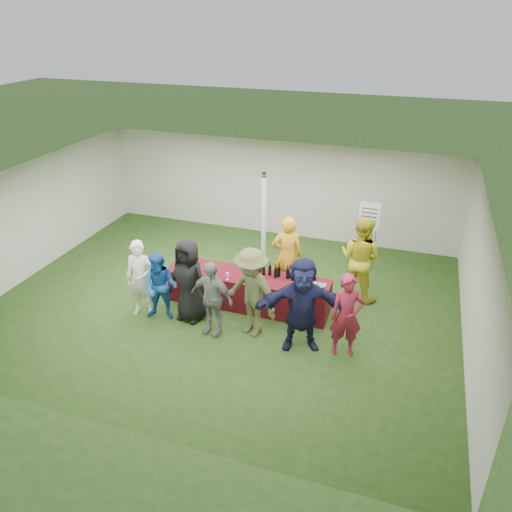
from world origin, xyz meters
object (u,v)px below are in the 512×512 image
(dump_bucket, at_px, (319,289))
(customer_1, at_px, (161,287))
(wine_list_sign, at_px, (369,222))
(customer_2, at_px, (189,281))
(customer_5, at_px, (302,304))
(customer_6, at_px, (347,316))
(staff_back, at_px, (360,258))
(serving_table, at_px, (247,290))
(staff_pourer, at_px, (287,256))
(customer_0, at_px, (140,279))
(customer_4, at_px, (251,293))
(customer_3, at_px, (211,298))

(dump_bucket, height_order, customer_1, customer_1)
(wine_list_sign, relative_size, customer_1, 1.20)
(customer_2, height_order, customer_5, customer_5)
(wine_list_sign, height_order, customer_5, customer_5)
(customer_5, distance_m, customer_6, 0.85)
(customer_2, bearing_deg, staff_back, 42.01)
(customer_2, xyz_separation_m, customer_6, (3.28, -0.16, -0.07))
(customer_1, bearing_deg, customer_5, -10.75)
(wine_list_sign, distance_m, staff_back, 1.37)
(serving_table, relative_size, customer_6, 2.14)
(staff_pourer, distance_m, customer_5, 2.03)
(customer_0, xyz_separation_m, customer_5, (3.48, -0.05, 0.10))
(customer_2, relative_size, customer_4, 0.96)
(wine_list_sign, relative_size, customer_2, 0.99)
(staff_pourer, height_order, customer_1, staff_pourer)
(staff_back, distance_m, customer_0, 4.77)
(customer_3, distance_m, customer_6, 2.64)
(dump_bucket, bearing_deg, customer_3, -153.74)
(customer_2, bearing_deg, customer_4, 5.90)
(dump_bucket, bearing_deg, customer_5, -100.17)
(customer_0, height_order, customer_3, customer_0)
(dump_bucket, xyz_separation_m, customer_1, (-3.16, -0.82, -0.09))
(customer_5, bearing_deg, customer_4, 155.45)
(dump_bucket, distance_m, customer_6, 1.05)
(customer_0, bearing_deg, serving_table, 16.61)
(customer_0, distance_m, customer_3, 1.69)
(dump_bucket, distance_m, customer_4, 1.41)
(serving_table, xyz_separation_m, customer_1, (-1.53, -1.04, 0.38))
(dump_bucket, xyz_separation_m, staff_back, (0.62, 1.36, 0.14))
(customer_0, distance_m, customer_5, 3.48)
(dump_bucket, height_order, customer_4, customer_4)
(serving_table, height_order, customer_5, customer_5)
(staff_back, xyz_separation_m, customer_5, (-0.77, -2.22, -0.02))
(customer_4, distance_m, customer_5, 1.05)
(customer_4, bearing_deg, staff_pourer, 104.07)
(staff_pourer, relative_size, customer_0, 1.11)
(wine_list_sign, relative_size, customer_6, 1.07)
(serving_table, relative_size, customer_3, 2.25)
(dump_bucket, relative_size, staff_back, 0.11)
(staff_pourer, bearing_deg, customer_2, 26.27)
(staff_back, bearing_deg, customer_3, 61.55)
(customer_0, height_order, customer_4, customer_4)
(customer_1, bearing_deg, customer_4, -7.76)
(staff_pourer, relative_size, customer_3, 1.18)
(wine_list_sign, distance_m, customer_1, 5.17)
(dump_bucket, xyz_separation_m, wine_list_sign, (0.60, 2.69, 0.48))
(customer_4, bearing_deg, staff_back, 71.05)
(staff_pourer, xyz_separation_m, customer_0, (-2.67, -1.82, -0.09))
(customer_5, bearing_deg, staff_back, 52.59)
(staff_back, xyz_separation_m, customer_0, (-4.25, -2.17, -0.13))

